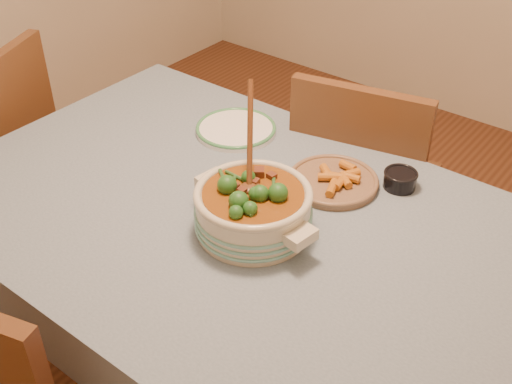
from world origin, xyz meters
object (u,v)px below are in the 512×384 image
stew_casserole (253,206)px  white_plate (236,129)px  dining_table (239,240)px  chair_far (361,182)px  fried_plate (333,180)px  condiment_bowl (400,179)px

stew_casserole → white_plate: (-0.35, 0.35, -0.06)m
dining_table → chair_far: chair_far is taller
dining_table → white_plate: size_ratio=5.26×
stew_casserole → white_plate: stew_casserole is taller
stew_casserole → chair_far: stew_casserole is taller
dining_table → fried_plate: size_ratio=5.11×
stew_casserole → fried_plate: bearing=79.7°
white_plate → chair_far: 0.49m
dining_table → stew_casserole: bearing=-19.7°
white_plate → fried_plate: size_ratio=0.97×
condiment_bowl → chair_far: (-0.24, 0.24, -0.25)m
fried_plate → chair_far: 0.43m
condiment_bowl → stew_casserole: bearing=-117.2°
dining_table → stew_casserole: stew_casserole is taller
stew_casserole → fried_plate: size_ratio=1.15×
condiment_bowl → fried_plate: (-0.15, -0.11, -0.01)m
dining_table → condiment_bowl: (0.28, 0.37, 0.12)m
fried_plate → chair_far: bearing=104.2°
dining_table → chair_far: 0.63m
dining_table → stew_casserole: 0.18m
dining_table → fried_plate: bearing=65.0°
dining_table → white_plate: (-0.27, 0.33, 0.10)m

